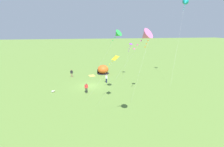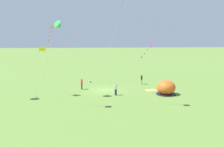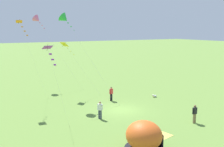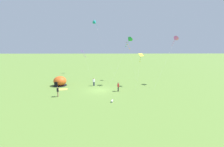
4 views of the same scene
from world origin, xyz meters
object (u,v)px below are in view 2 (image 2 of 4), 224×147
(person_near_tent, at_px, (142,79))
(kite_purple, at_px, (148,49))
(kite_orange, at_px, (51,32))
(kite_yellow, at_px, (43,51))
(kite_green, at_px, (59,26))
(person_far_back, at_px, (116,89))
(popup_tent, at_px, (166,88))
(toddler_crawling, at_px, (90,81))
(person_strolling, at_px, (82,83))

(person_near_tent, xyz_separation_m, kite_purple, (2.22, 12.65, 5.92))
(kite_orange, xyz_separation_m, kite_yellow, (2.18, -5.66, -2.39))
(kite_yellow, bearing_deg, kite_purple, 155.67)
(person_near_tent, distance_m, kite_green, 17.39)
(kite_purple, xyz_separation_m, kite_green, (10.71, -5.01, 2.85))
(kite_orange, bearing_deg, kite_yellow, -68.93)
(kite_green, bearing_deg, person_near_tent, -149.42)
(person_far_back, bearing_deg, person_near_tent, -127.22)
(popup_tent, xyz_separation_m, kite_yellow, (17.28, -0.50, 5.45))
(toddler_crawling, distance_m, kite_yellow, 12.86)
(person_near_tent, bearing_deg, person_far_back, 52.78)
(toddler_crawling, xyz_separation_m, kite_orange, (3.98, 15.06, 8.66))
(person_strolling, bearing_deg, kite_purple, 130.09)
(popup_tent, bearing_deg, person_far_back, -1.53)
(toddler_crawling, relative_size, kite_orange, 0.06)
(person_far_back, height_order, person_near_tent, same)
(popup_tent, relative_size, toddler_crawling, 5.11)
(popup_tent, xyz_separation_m, person_near_tent, (1.99, -7.23, -0.03))
(toddler_crawling, distance_m, kite_purple, 18.08)
(person_near_tent, bearing_deg, kite_yellow, 23.78)
(person_near_tent, xyz_separation_m, person_strolling, (10.39, 2.94, 0.00))
(kite_orange, distance_m, kite_yellow, 6.52)
(person_far_back, distance_m, kite_orange, 12.29)
(person_near_tent, bearing_deg, popup_tent, 105.40)
(person_strolling, xyz_separation_m, kite_orange, (2.72, 9.46, 7.87))
(person_strolling, height_order, kite_purple, kite_purple)
(person_strolling, xyz_separation_m, kite_purple, (-8.17, 9.71, 5.92))
(toddler_crawling, height_order, person_strolling, person_strolling)
(kite_purple, bearing_deg, person_near_tent, -99.94)
(person_far_back, relative_size, kite_yellow, 0.25)
(toddler_crawling, distance_m, person_strolling, 5.79)
(person_strolling, bearing_deg, person_far_back, 140.90)
(kite_green, bearing_deg, kite_orange, 87.85)
(kite_orange, bearing_deg, person_strolling, -106.03)
(person_far_back, xyz_separation_m, person_near_tent, (-5.35, -7.04, 0.00))
(person_strolling, height_order, kite_yellow, kite_yellow)
(person_strolling, relative_size, kite_purple, 0.23)
(toddler_crawling, bearing_deg, person_near_tent, 163.80)
(kite_yellow, bearing_deg, person_strolling, -142.22)
(toddler_crawling, height_order, kite_green, kite_green)
(toddler_crawling, distance_m, person_far_back, 10.44)
(popup_tent, relative_size, person_far_back, 1.63)
(person_near_tent, bearing_deg, kite_green, 30.58)
(popup_tent, relative_size, kite_yellow, 0.40)
(popup_tent, distance_m, person_far_back, 7.34)
(kite_purple, bearing_deg, kite_yellow, -24.33)
(popup_tent, xyz_separation_m, kite_purple, (4.21, 5.41, 5.88))
(person_far_back, relative_size, kite_orange, 0.18)
(person_near_tent, height_order, kite_purple, kite_purple)
(person_far_back, height_order, person_strolling, same)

